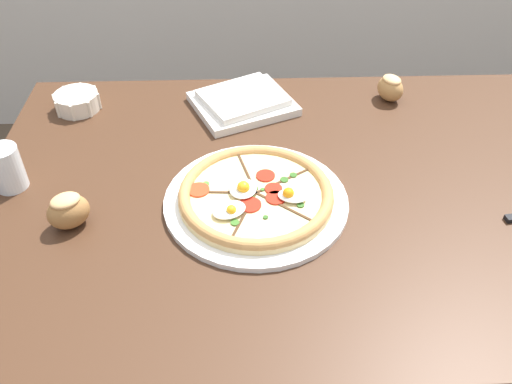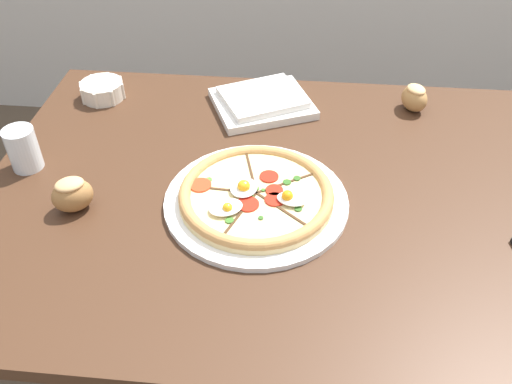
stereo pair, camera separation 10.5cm
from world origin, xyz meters
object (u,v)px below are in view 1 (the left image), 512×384
(pizza, at_px, (256,197))
(bread_piece_near, at_px, (68,210))
(dining_table, at_px, (291,222))
(water_glass, at_px, (7,170))
(bread_piece_mid, at_px, (390,88))
(napkin_folded, at_px, (243,102))
(ramekin_bowl, at_px, (77,101))

(pizza, height_order, bread_piece_near, bread_piece_near)
(dining_table, bearing_deg, water_glass, 178.06)
(bread_piece_mid, bearing_deg, water_glass, -159.69)
(dining_table, relative_size, napkin_folded, 4.51)
(dining_table, height_order, pizza, pizza)
(dining_table, height_order, water_glass, water_glass)
(dining_table, xyz_separation_m, pizza, (-0.08, -0.05, 0.12))
(dining_table, height_order, bread_piece_mid, bread_piece_mid)
(napkin_folded, distance_m, bread_piece_mid, 0.37)
(pizza, bearing_deg, bread_piece_near, -172.17)
(pizza, bearing_deg, dining_table, 33.95)
(ramekin_bowl, bearing_deg, bread_piece_mid, 1.38)
(dining_table, xyz_separation_m, water_glass, (-0.57, 0.02, 0.14))
(pizza, relative_size, ramekin_bowl, 3.18)
(pizza, xyz_separation_m, napkin_folded, (-0.02, 0.36, -0.00))
(bread_piece_mid, bearing_deg, pizza, -132.24)
(bread_piece_near, relative_size, bread_piece_mid, 1.08)
(ramekin_bowl, xyz_separation_m, water_glass, (-0.07, -0.29, 0.02))
(pizza, distance_m, water_glass, 0.50)
(dining_table, distance_m, water_glass, 0.59)
(napkin_folded, bearing_deg, ramekin_bowl, 179.12)
(napkin_folded, bearing_deg, pizza, -86.86)
(bread_piece_near, height_order, bread_piece_mid, bread_piece_near)
(dining_table, bearing_deg, pizza, -146.05)
(ramekin_bowl, xyz_separation_m, bread_piece_near, (0.08, -0.41, 0.01))
(dining_table, relative_size, water_glass, 13.75)
(dining_table, distance_m, bread_piece_near, 0.46)
(ramekin_bowl, relative_size, bread_piece_near, 1.17)
(ramekin_bowl, distance_m, water_glass, 0.30)
(pizza, relative_size, napkin_folded, 1.27)
(napkin_folded, xyz_separation_m, water_glass, (-0.48, -0.29, 0.03))
(dining_table, distance_m, ramekin_bowl, 0.61)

